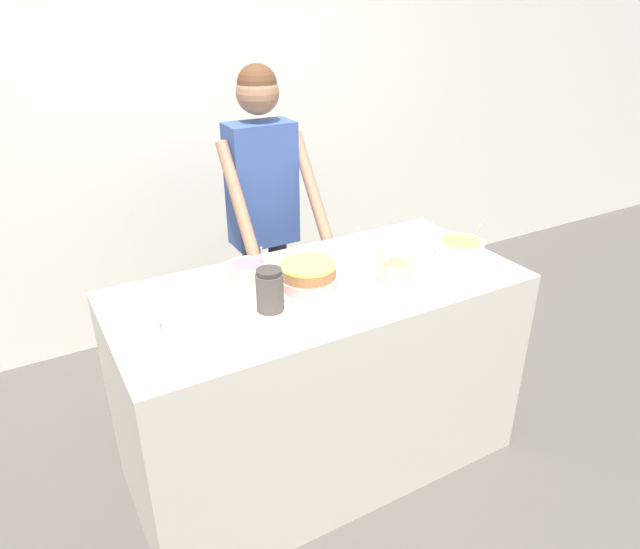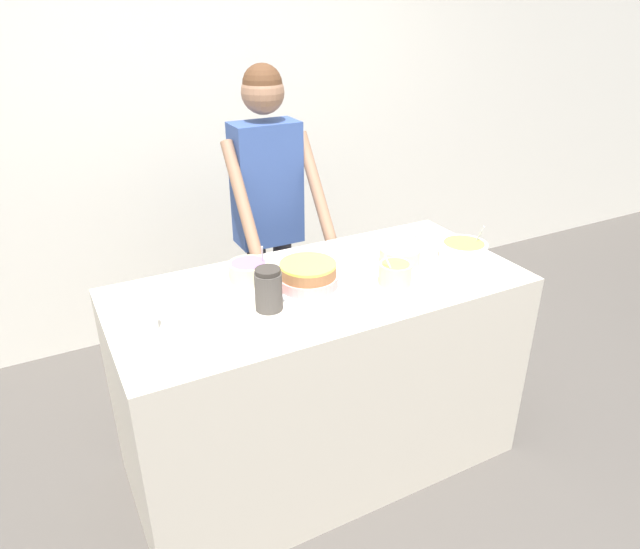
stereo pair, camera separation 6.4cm
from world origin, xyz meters
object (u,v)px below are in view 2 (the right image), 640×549
at_px(frosting_bowl_pink, 400,254).
at_px(frosting_bowl_yellow, 395,273).
at_px(frosting_bowl_purple, 249,270).
at_px(stoneware_jar, 268,290).
at_px(cake, 308,277).
at_px(person_baker, 268,197).
at_px(drinking_glass, 148,316).
at_px(frosting_bowl_olive, 463,250).
at_px(ceramic_plate, 364,311).

bearing_deg(frosting_bowl_pink, frosting_bowl_yellow, -130.27).
bearing_deg(frosting_bowl_purple, stoneware_jar, -95.85).
distance_m(cake, stoneware_jar, 0.22).
relative_size(person_baker, frosting_bowl_pink, 9.57).
bearing_deg(cake, drinking_glass, -177.44).
distance_m(person_baker, stoneware_jar, 0.91).
bearing_deg(stoneware_jar, frosting_bowl_pink, 10.10).
relative_size(frosting_bowl_olive, drinking_glass, 1.88).
height_order(frosting_bowl_pink, drinking_glass, frosting_bowl_pink).
bearing_deg(frosting_bowl_pink, ceramic_plate, -140.50).
xyz_separation_m(frosting_bowl_olive, frosting_bowl_purple, (-0.91, 0.26, -0.00)).
xyz_separation_m(frosting_bowl_yellow, ceramic_plate, (-0.24, -0.15, -0.04)).
height_order(person_baker, drinking_glass, person_baker).
bearing_deg(frosting_bowl_pink, frosting_bowl_olive, -20.81).
distance_m(frosting_bowl_pink, stoneware_jar, 0.69).
distance_m(cake, frosting_bowl_yellow, 0.35).
xyz_separation_m(frosting_bowl_purple, drinking_glass, (-0.46, -0.22, 0.02)).
bearing_deg(frosting_bowl_purple, frosting_bowl_yellow, -32.06).
distance_m(frosting_bowl_pink, ceramic_plate, 0.49).
distance_m(frosting_bowl_olive, frosting_bowl_pink, 0.29).
distance_m(frosting_bowl_purple, frosting_bowl_pink, 0.66).
bearing_deg(person_baker, frosting_bowl_yellow, -78.37).
bearing_deg(person_baker, drinking_glass, -135.36).
distance_m(person_baker, frosting_bowl_olive, 1.01).
relative_size(person_baker, drinking_glass, 15.38).
bearing_deg(frosting_bowl_olive, stoneware_jar, -178.91).
height_order(frosting_bowl_olive, stoneware_jar, stoneware_jar).
bearing_deg(cake, frosting_bowl_purple, 132.81).
distance_m(person_baker, frosting_bowl_pink, 0.79).
bearing_deg(drinking_glass, frosting_bowl_olive, -1.57).
xyz_separation_m(frosting_bowl_purple, stoneware_jar, (-0.03, -0.27, 0.04)).
height_order(frosting_bowl_olive, drinking_glass, frosting_bowl_olive).
xyz_separation_m(person_baker, cake, (-0.15, -0.75, -0.09)).
relative_size(frosting_bowl_olive, frosting_bowl_purple, 1.25).
relative_size(frosting_bowl_purple, stoneware_jar, 1.00).
bearing_deg(frosting_bowl_yellow, drinking_glass, 174.16).
height_order(frosting_bowl_purple, ceramic_plate, frosting_bowl_purple).
distance_m(frosting_bowl_yellow, drinking_glass, 0.97).
distance_m(frosting_bowl_yellow, stoneware_jar, 0.54).
bearing_deg(person_baker, frosting_bowl_olive, -54.19).
xyz_separation_m(frosting_bowl_purple, frosting_bowl_pink, (0.65, -0.15, -0.00)).
height_order(person_baker, frosting_bowl_pink, person_baker).
relative_size(cake, stoneware_jar, 1.77).
bearing_deg(ceramic_plate, stoneware_jar, 147.39).
height_order(frosting_bowl_yellow, stoneware_jar, stoneware_jar).
xyz_separation_m(frosting_bowl_olive, frosting_bowl_pink, (-0.27, 0.10, -0.01)).
relative_size(person_baker, stoneware_jar, 10.30).
bearing_deg(ceramic_plate, frosting_bowl_pink, 39.50).
xyz_separation_m(frosting_bowl_yellow, stoneware_jar, (-0.54, 0.04, 0.03)).
height_order(frosting_bowl_yellow, ceramic_plate, frosting_bowl_yellow).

